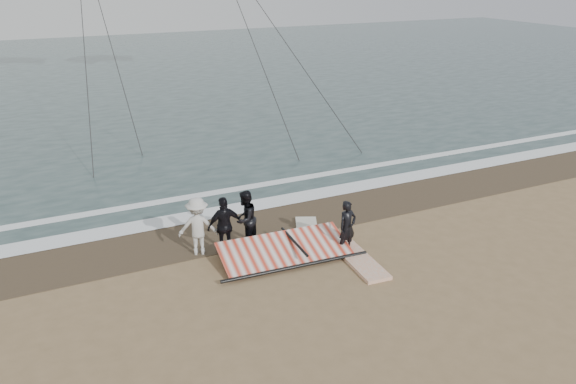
# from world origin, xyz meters

# --- Properties ---
(ground) EXTENTS (120.00, 120.00, 0.00)m
(ground) POSITION_xyz_m (0.00, 0.00, 0.00)
(ground) COLOR #8C704C
(ground) RESTS_ON ground
(sea) EXTENTS (120.00, 54.00, 0.02)m
(sea) POSITION_xyz_m (0.00, 33.00, 0.01)
(sea) COLOR #233838
(sea) RESTS_ON ground
(wet_sand) EXTENTS (120.00, 2.80, 0.01)m
(wet_sand) POSITION_xyz_m (0.00, 4.50, 0.01)
(wet_sand) COLOR #4C3D2B
(wet_sand) RESTS_ON ground
(foam_near) EXTENTS (120.00, 0.90, 0.01)m
(foam_near) POSITION_xyz_m (0.00, 5.90, 0.03)
(foam_near) COLOR white
(foam_near) RESTS_ON sea
(foam_far) EXTENTS (120.00, 0.45, 0.01)m
(foam_far) POSITION_xyz_m (0.00, 7.60, 0.03)
(foam_far) COLOR white
(foam_far) RESTS_ON sea
(man_main) EXTENTS (0.62, 0.45, 1.56)m
(man_main) POSITION_xyz_m (0.33, 1.70, 0.78)
(man_main) COLOR black
(man_main) RESTS_ON ground
(board_white) EXTENTS (0.90, 2.63, 0.10)m
(board_white) POSITION_xyz_m (0.33, 1.10, 0.05)
(board_white) COLOR silver
(board_white) RESTS_ON ground
(board_cream) EXTENTS (1.61, 2.54, 0.10)m
(board_cream) POSITION_xyz_m (-0.26, 3.02, 0.05)
(board_cream) COLOR beige
(board_cream) RESTS_ON ground
(trio_cluster) EXTENTS (2.56, 1.10, 1.74)m
(trio_cluster) POSITION_xyz_m (-2.95, 3.29, 0.86)
(trio_cluster) COLOR black
(trio_cluster) RESTS_ON ground
(sail_rig) EXTENTS (4.29, 1.92, 0.50)m
(sail_rig) POSITION_xyz_m (-1.53, 2.25, 0.19)
(sail_rig) COLOR black
(sail_rig) RESTS_ON ground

